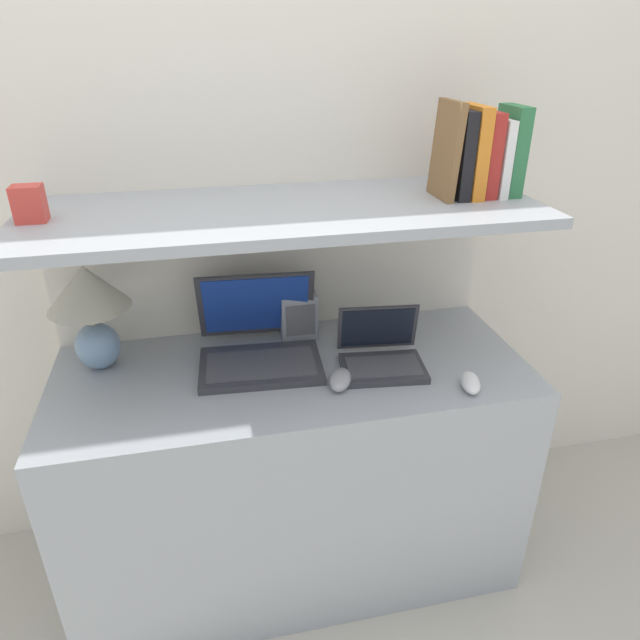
{
  "coord_description": "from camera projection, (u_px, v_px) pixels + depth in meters",
  "views": [
    {
      "loc": [
        -0.22,
        -1.08,
        1.6
      ],
      "look_at": [
        0.08,
        0.28,
        0.9
      ],
      "focal_mm": 32.0,
      "sensor_mm": 36.0,
      "label": 1
    }
  ],
  "objects": [
    {
      "name": "ground_plane",
      "position": [
        315.0,
        630.0,
        1.71
      ],
      "size": [
        12.0,
        12.0,
        0.0
      ],
      "primitive_type": "plane",
      "color": "#B2AD9E"
    },
    {
      "name": "wall_back",
      "position": [
        270.0,
        183.0,
        1.71
      ],
      "size": [
        6.0,
        0.05,
        2.4
      ],
      "color": "silver",
      "rests_on": "ground_plane"
    },
    {
      "name": "desk",
      "position": [
        296.0,
        471.0,
        1.79
      ],
      "size": [
        1.34,
        0.56,
        0.75
      ],
      "color": "#999EA3",
      "rests_on": "ground_plane"
    },
    {
      "name": "back_riser",
      "position": [
        279.0,
        365.0,
        1.95
      ],
      "size": [
        1.34,
        0.04,
        1.17
      ],
      "color": "silver",
      "rests_on": "ground_plane"
    },
    {
      "name": "shelf",
      "position": [
        285.0,
        212.0,
        1.48
      ],
      "size": [
        1.34,
        0.5,
        0.03
      ],
      "color": "#999EA3",
      "rests_on": "back_riser"
    },
    {
      "name": "table_lamp",
      "position": [
        89.0,
        302.0,
        1.54
      ],
      "size": [
        0.22,
        0.22,
        0.31
      ],
      "color": "#7593B2",
      "rests_on": "desk"
    },
    {
      "name": "laptop_large",
      "position": [
        259.0,
        344.0,
        1.64
      ],
      "size": [
        0.36,
        0.33,
        0.24
      ],
      "color": "#333338",
      "rests_on": "desk"
    },
    {
      "name": "laptop_small",
      "position": [
        381.0,
        355.0,
        1.62
      ],
      "size": [
        0.25,
        0.22,
        0.16
      ],
      "color": "#333338",
      "rests_on": "desk"
    },
    {
      "name": "computer_mouse",
      "position": [
        340.0,
        380.0,
        1.53
      ],
      "size": [
        0.09,
        0.12,
        0.04
      ],
      "color": "#99999E",
      "rests_on": "desk"
    },
    {
      "name": "second_mouse",
      "position": [
        471.0,
        383.0,
        1.52
      ],
      "size": [
        0.07,
        0.11,
        0.04
      ],
      "color": "white",
      "rests_on": "desk"
    },
    {
      "name": "router_box",
      "position": [
        298.0,
        315.0,
        1.77
      ],
      "size": [
        0.11,
        0.08,
        0.14
      ],
      "color": "gray",
      "rests_on": "desk"
    },
    {
      "name": "book_green",
      "position": [
        510.0,
        151.0,
        1.54
      ],
      "size": [
        0.04,
        0.12,
        0.23
      ],
      "color": "#2D7042",
      "rests_on": "shelf"
    },
    {
      "name": "book_white",
      "position": [
        497.0,
        157.0,
        1.54
      ],
      "size": [
        0.02,
        0.13,
        0.2
      ],
      "color": "silver",
      "rests_on": "shelf"
    },
    {
      "name": "book_red",
      "position": [
        486.0,
        154.0,
        1.53
      ],
      "size": [
        0.04,
        0.12,
        0.22
      ],
      "color": "#A82823",
      "rests_on": "shelf"
    },
    {
      "name": "book_orange",
      "position": [
        472.0,
        152.0,
        1.52
      ],
      "size": [
        0.04,
        0.14,
        0.24
      ],
      "color": "orange",
      "rests_on": "shelf"
    },
    {
      "name": "book_black",
      "position": [
        459.0,
        154.0,
        1.51
      ],
      "size": [
        0.03,
        0.13,
        0.23
      ],
      "color": "black",
      "rests_on": "shelf"
    },
    {
      "name": "book_brown",
      "position": [
        446.0,
        150.0,
        1.5
      ],
      "size": [
        0.03,
        0.14,
        0.25
      ],
      "color": "brown",
      "rests_on": "shelf"
    },
    {
      "name": "shelf_gadget",
      "position": [
        29.0,
        204.0,
        1.34
      ],
      "size": [
        0.07,
        0.06,
        0.09
      ],
      "color": "#CC3D33",
      "rests_on": "shelf"
    }
  ]
}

